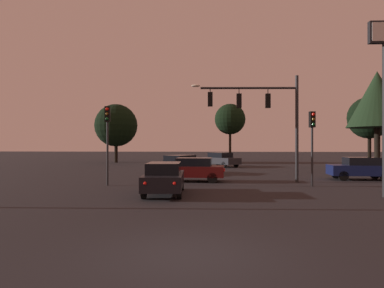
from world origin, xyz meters
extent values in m
plane|color=black|center=(0.00, 24.50, 0.00)|extent=(168.00, 168.00, 0.00)
cylinder|color=#232326|center=(5.82, 14.56, 3.37)|extent=(0.20, 0.20, 6.73)
cylinder|color=#232326|center=(2.79, 14.39, 5.94)|extent=(6.08, 0.47, 0.14)
ellipsoid|color=#F4EACC|center=(-0.55, 14.21, 6.09)|extent=(0.56, 0.28, 0.16)
cylinder|color=#232326|center=(4.00, 14.46, 5.76)|extent=(0.05, 0.05, 0.36)
cube|color=black|center=(4.00, 14.46, 5.13)|extent=(0.31, 0.26, 0.90)
sphere|color=#4C0A0A|center=(3.99, 14.60, 5.41)|extent=(0.18, 0.18, 0.18)
sphere|color=#F9A319|center=(3.99, 14.60, 5.13)|extent=(0.18, 0.18, 0.18)
sphere|color=#0C4219|center=(3.99, 14.60, 4.85)|extent=(0.18, 0.18, 0.18)
cylinder|color=#232326|center=(2.18, 14.36, 5.77)|extent=(0.05, 0.05, 0.36)
cube|color=black|center=(2.18, 14.36, 5.14)|extent=(0.31, 0.26, 0.90)
sphere|color=#4C0A0A|center=(2.17, 14.50, 5.42)|extent=(0.18, 0.18, 0.18)
sphere|color=#F9A319|center=(2.17, 14.50, 5.14)|extent=(0.18, 0.18, 0.18)
sphere|color=#0C4219|center=(2.17, 14.50, 4.86)|extent=(0.18, 0.18, 0.18)
cylinder|color=#232326|center=(0.36, 14.26, 5.82)|extent=(0.05, 0.05, 0.26)
cube|color=black|center=(0.36, 14.26, 5.24)|extent=(0.31, 0.26, 0.90)
sphere|color=#4C0A0A|center=(0.35, 14.40, 5.52)|extent=(0.18, 0.18, 0.18)
sphere|color=#F9A319|center=(0.35, 14.40, 5.24)|extent=(0.18, 0.18, 0.18)
sphere|color=#0C4219|center=(0.35, 14.40, 4.96)|extent=(0.18, 0.18, 0.18)
cylinder|color=#232326|center=(6.15, 12.40, 1.67)|extent=(0.12, 0.12, 3.34)
cube|color=black|center=(6.15, 12.40, 3.79)|extent=(0.35, 0.30, 0.90)
sphere|color=red|center=(6.18, 12.27, 4.07)|extent=(0.18, 0.18, 0.18)
sphere|color=#56380C|center=(6.18, 12.27, 3.79)|extent=(0.18, 0.18, 0.18)
sphere|color=#0C4219|center=(6.18, 12.27, 3.51)|extent=(0.18, 0.18, 0.18)
cylinder|color=#232326|center=(-5.56, 12.10, 1.84)|extent=(0.12, 0.12, 3.69)
cube|color=black|center=(-5.56, 12.10, 4.14)|extent=(0.33, 0.27, 0.90)
sphere|color=red|center=(-5.55, 11.97, 4.42)|extent=(0.18, 0.18, 0.18)
sphere|color=#56380C|center=(-5.55, 11.97, 4.14)|extent=(0.18, 0.18, 0.18)
sphere|color=#0C4219|center=(-5.55, 11.97, 3.86)|extent=(0.18, 0.18, 0.18)
cube|color=black|center=(-1.77, 8.84, 0.66)|extent=(1.96, 4.29, 0.68)
cube|color=black|center=(-1.76, 8.69, 1.26)|extent=(1.62, 2.34, 0.52)
cylinder|color=black|center=(-2.62, 10.18, 0.32)|extent=(0.23, 0.65, 0.64)
cylinder|color=black|center=(-1.08, 10.27, 0.32)|extent=(0.23, 0.65, 0.64)
cylinder|color=black|center=(-2.47, 7.42, 0.32)|extent=(0.23, 0.65, 0.64)
cylinder|color=black|center=(-0.93, 7.50, 0.32)|extent=(0.23, 0.65, 0.64)
sphere|color=red|center=(-2.27, 6.70, 0.76)|extent=(0.14, 0.14, 0.14)
sphere|color=red|center=(-1.05, 6.77, 0.76)|extent=(0.14, 0.14, 0.14)
cube|color=#4C0F0F|center=(-0.82, 14.60, 0.66)|extent=(4.18, 2.08, 0.68)
cube|color=black|center=(-0.67, 14.59, 1.26)|extent=(2.29, 1.73, 0.52)
cylinder|color=black|center=(-2.21, 13.82, 0.32)|extent=(0.65, 0.23, 0.64)
cylinder|color=black|center=(-2.13, 15.51, 0.32)|extent=(0.65, 0.23, 0.64)
cylinder|color=black|center=(0.49, 13.69, 0.32)|extent=(0.65, 0.23, 0.64)
cylinder|color=black|center=(0.57, 15.37, 0.32)|extent=(0.65, 0.23, 0.64)
sphere|color=red|center=(1.20, 13.84, 0.76)|extent=(0.14, 0.14, 0.14)
sphere|color=red|center=(1.27, 15.16, 0.76)|extent=(0.14, 0.14, 0.14)
cube|color=#0F1947|center=(10.38, 16.27, 0.66)|extent=(4.01, 2.04, 0.68)
cube|color=black|center=(10.53, 16.26, 1.26)|extent=(2.20, 1.68, 0.52)
cylinder|color=black|center=(9.05, 15.53, 0.32)|extent=(0.65, 0.24, 0.64)
cylinder|color=black|center=(9.14, 17.15, 0.32)|extent=(0.65, 0.24, 0.64)
cylinder|color=black|center=(11.71, 17.01, 0.32)|extent=(0.65, 0.24, 0.64)
cube|color=#232328|center=(1.40, 29.36, 0.66)|extent=(4.20, 4.62, 0.68)
cube|color=black|center=(1.31, 29.48, 1.26)|extent=(2.73, 2.86, 0.52)
cylinder|color=black|center=(2.96, 28.73, 0.32)|extent=(0.56, 0.63, 0.64)
cylinder|color=black|center=(1.67, 27.70, 0.32)|extent=(0.56, 0.63, 0.64)
cylinder|color=black|center=(1.13, 31.02, 0.32)|extent=(0.56, 0.63, 0.64)
cylinder|color=black|center=(-0.15, 29.99, 0.32)|extent=(0.56, 0.63, 0.64)
sphere|color=red|center=(0.52, 31.50, 0.76)|extent=(0.14, 0.14, 0.14)
sphere|color=red|center=(-0.49, 30.70, 0.76)|extent=(0.14, 0.14, 0.14)
cube|color=#473828|center=(-2.05, 20.20, 0.66)|extent=(3.77, 4.72, 0.68)
cube|color=black|center=(-2.12, 20.07, 1.26)|extent=(2.55, 2.84, 0.52)
cylinder|color=black|center=(-2.04, 21.86, 0.32)|extent=(0.49, 0.66, 0.64)
cylinder|color=black|center=(-0.62, 21.05, 0.32)|extent=(0.49, 0.66, 0.64)
cylinder|color=black|center=(-3.47, 19.35, 0.32)|extent=(0.49, 0.66, 0.64)
cylinder|color=black|center=(-2.05, 18.53, 0.32)|extent=(0.49, 0.66, 0.64)
sphere|color=red|center=(-3.70, 18.60, 0.76)|extent=(0.14, 0.14, 0.14)
sphere|color=red|center=(-2.58, 17.97, 0.76)|extent=(0.14, 0.14, 0.14)
cylinder|color=black|center=(2.77, 37.51, 2.16)|extent=(0.32, 0.32, 4.32)
sphere|color=black|center=(2.77, 37.51, 5.73)|extent=(4.03, 4.03, 4.03)
cylinder|color=black|center=(16.46, 28.40, 1.81)|extent=(0.34, 0.34, 3.63)
sphere|color=black|center=(16.46, 28.40, 5.13)|extent=(4.29, 4.29, 4.29)
cylinder|color=black|center=(15.04, 23.76, 1.95)|extent=(0.49, 0.49, 3.90)
cone|color=black|center=(15.04, 23.76, 6.39)|extent=(5.15, 5.15, 4.99)
cylinder|color=black|center=(-12.34, 37.17, 1.49)|extent=(0.45, 0.45, 2.98)
sphere|color=black|center=(-12.34, 37.17, 4.95)|extent=(5.64, 5.64, 5.64)
camera|label=1|loc=(0.54, -7.17, 2.36)|focal=31.74mm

